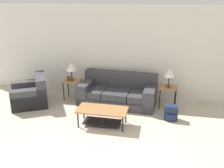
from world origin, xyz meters
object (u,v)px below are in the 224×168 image
coffee_table (102,113)px  table_lamp_right (169,73)px  side_table_right (168,89)px  side_table_left (72,82)px  armchair (31,94)px  couch (118,93)px  table_lamp_left (71,67)px  backpack (171,113)px

coffee_table → table_lamp_right: bearing=42.5°
side_table_right → table_lamp_right: size_ratio=1.12×
coffee_table → side_table_right: size_ratio=2.03×
side_table_left → side_table_right: bearing=0.0°
coffee_table → side_table_right: bearing=42.5°
armchair → side_table_left: armchair is taller
couch → coffee_table: bearing=-95.6°
armchair → side_table_left: (0.98, 0.59, 0.21)m
side_table_right → table_lamp_right: bearing=180.0°
side_table_left → side_table_right: 2.69m
coffee_table → table_lamp_left: bearing=132.2°
armchair → backpack: 3.76m
side_table_left → table_lamp_left: (0.00, 0.00, 0.45)m
side_table_right → table_lamp_right: table_lamp_right is taller
coffee_table → table_lamp_right: size_ratio=2.28×
armchair → coffee_table: armchair is taller
armchair → backpack: bearing=-2.3°
couch → table_lamp_right: 1.49m
table_lamp_right → table_lamp_left: bearing=180.0°
couch → backpack: (1.43, -0.71, -0.11)m
table_lamp_left → table_lamp_right: same height
couch → side_table_left: 1.36m
coffee_table → backpack: coffee_table is taller
couch → table_lamp_left: bearing=178.3°
couch → side_table_left: couch is taller
table_lamp_left → table_lamp_right: bearing=0.0°
side_table_left → side_table_right: same height
couch → side_table_right: (1.34, 0.04, 0.21)m
table_lamp_right → side_table_left: bearing=180.0°
table_lamp_left → table_lamp_right: size_ratio=1.00×
armchair → table_lamp_right: table_lamp_right is taller
armchair → table_lamp_right: bearing=9.2°
table_lamp_right → side_table_right: bearing=0.0°
couch → table_lamp_left: 1.50m
couch → side_table_left: size_ratio=3.73×
coffee_table → backpack: 1.67m
side_table_right → couch: bearing=-178.3°
couch → armchair: size_ratio=1.63×
couch → table_lamp_right: size_ratio=4.20×
couch → backpack: bearing=-26.4°
coffee_table → table_lamp_right: 2.09m
armchair → coffee_table: size_ratio=1.13×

